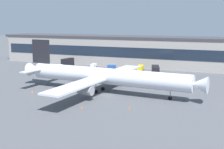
{
  "coord_description": "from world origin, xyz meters",
  "views": [
    {
      "loc": [
        35.23,
        -79.8,
        21.63
      ],
      "look_at": [
        -1.04,
        7.14,
        5.0
      ],
      "focal_mm": 48.94,
      "sensor_mm": 36.0,
      "label": 1
    }
  ],
  "objects_px": {
    "traffic_cone_0": "(66,93)",
    "traffic_cone_3": "(81,107)",
    "fuel_truck": "(155,70)",
    "baggage_tug": "(112,67)",
    "follow_me_car": "(94,65)",
    "traffic_cone_1": "(129,108)",
    "traffic_cone_2": "(32,91)",
    "airliner": "(104,76)",
    "crew_van": "(140,68)",
    "catering_truck": "(68,62)"
  },
  "relations": [
    {
      "from": "airliner",
      "to": "traffic_cone_0",
      "type": "bearing_deg",
      "value": -146.45
    },
    {
      "from": "airliner",
      "to": "traffic_cone_1",
      "type": "distance_m",
      "value": 19.51
    },
    {
      "from": "traffic_cone_1",
      "to": "traffic_cone_3",
      "type": "distance_m",
      "value": 11.99
    },
    {
      "from": "traffic_cone_3",
      "to": "traffic_cone_2",
      "type": "bearing_deg",
      "value": 157.14
    },
    {
      "from": "airliner",
      "to": "traffic_cone_3",
      "type": "relative_size",
      "value": 101.88
    },
    {
      "from": "crew_van",
      "to": "fuel_truck",
      "type": "bearing_deg",
      "value": -29.58
    },
    {
      "from": "follow_me_car",
      "to": "traffic_cone_2",
      "type": "bearing_deg",
      "value": -85.02
    },
    {
      "from": "traffic_cone_0",
      "to": "traffic_cone_1",
      "type": "bearing_deg",
      "value": -18.09
    },
    {
      "from": "traffic_cone_3",
      "to": "catering_truck",
      "type": "bearing_deg",
      "value": 123.49
    },
    {
      "from": "airliner",
      "to": "traffic_cone_1",
      "type": "bearing_deg",
      "value": -46.68
    },
    {
      "from": "follow_me_car",
      "to": "traffic_cone_1",
      "type": "xyz_separation_m",
      "value": [
        37.84,
        -57.29,
        -0.78
      ]
    },
    {
      "from": "follow_me_car",
      "to": "fuel_truck",
      "type": "relative_size",
      "value": 0.52
    },
    {
      "from": "crew_van",
      "to": "traffic_cone_3",
      "type": "distance_m",
      "value": 60.38
    },
    {
      "from": "catering_truck",
      "to": "traffic_cone_1",
      "type": "distance_m",
      "value": 73.92
    },
    {
      "from": "follow_me_car",
      "to": "traffic_cone_1",
      "type": "height_order",
      "value": "follow_me_car"
    },
    {
      "from": "baggage_tug",
      "to": "traffic_cone_3",
      "type": "height_order",
      "value": "baggage_tug"
    },
    {
      "from": "airliner",
      "to": "traffic_cone_1",
      "type": "relative_size",
      "value": 97.93
    },
    {
      "from": "follow_me_car",
      "to": "traffic_cone_3",
      "type": "height_order",
      "value": "follow_me_car"
    },
    {
      "from": "crew_van",
      "to": "traffic_cone_2",
      "type": "bearing_deg",
      "value": -109.98
    },
    {
      "from": "follow_me_car",
      "to": "catering_truck",
      "type": "bearing_deg",
      "value": -166.73
    },
    {
      "from": "catering_truck",
      "to": "traffic_cone_0",
      "type": "distance_m",
      "value": 54.47
    },
    {
      "from": "follow_me_car",
      "to": "crew_van",
      "type": "height_order",
      "value": "crew_van"
    },
    {
      "from": "airliner",
      "to": "baggage_tug",
      "type": "relative_size",
      "value": 16.57
    },
    {
      "from": "crew_van",
      "to": "traffic_cone_2",
      "type": "height_order",
      "value": "crew_van"
    },
    {
      "from": "baggage_tug",
      "to": "traffic_cone_0",
      "type": "bearing_deg",
      "value": -83.06
    },
    {
      "from": "crew_van",
      "to": "traffic_cone_2",
      "type": "xyz_separation_m",
      "value": [
        -18.54,
        -50.98,
        -1.12
      ]
    },
    {
      "from": "follow_me_car",
      "to": "crew_van",
      "type": "xyz_separation_m",
      "value": [
        23.07,
        -1.08,
        0.37
      ]
    },
    {
      "from": "traffic_cone_2",
      "to": "traffic_cone_3",
      "type": "distance_m",
      "value": 23.9
    },
    {
      "from": "catering_truck",
      "to": "traffic_cone_3",
      "type": "bearing_deg",
      "value": -56.51
    },
    {
      "from": "traffic_cone_1",
      "to": "crew_van",
      "type": "bearing_deg",
      "value": 104.72
    },
    {
      "from": "follow_me_car",
      "to": "traffic_cone_2",
      "type": "distance_m",
      "value": 52.27
    },
    {
      "from": "airliner",
      "to": "crew_van",
      "type": "xyz_separation_m",
      "value": [
        -1.79,
        42.45,
        -3.64
      ]
    },
    {
      "from": "traffic_cone_1",
      "to": "catering_truck",
      "type": "bearing_deg",
      "value": 132.56
    },
    {
      "from": "traffic_cone_0",
      "to": "traffic_cone_3",
      "type": "height_order",
      "value": "traffic_cone_0"
    },
    {
      "from": "fuel_truck",
      "to": "traffic_cone_0",
      "type": "xyz_separation_m",
      "value": [
        -15.71,
        -44.35,
        -1.52
      ]
    },
    {
      "from": "traffic_cone_2",
      "to": "traffic_cone_3",
      "type": "relative_size",
      "value": 1.14
    },
    {
      "from": "follow_me_car",
      "to": "traffic_cone_2",
      "type": "relative_size",
      "value": 6.86
    },
    {
      "from": "crew_van",
      "to": "fuel_truck",
      "type": "height_order",
      "value": "fuel_truck"
    },
    {
      "from": "traffic_cone_0",
      "to": "traffic_cone_3",
      "type": "relative_size",
      "value": 1.24
    },
    {
      "from": "traffic_cone_0",
      "to": "traffic_cone_3",
      "type": "xyz_separation_m",
      "value": [
        11.31,
        -11.44,
        -0.07
      ]
    },
    {
      "from": "traffic_cone_3",
      "to": "traffic_cone_0",
      "type": "bearing_deg",
      "value": 134.69
    },
    {
      "from": "airliner",
      "to": "baggage_tug",
      "type": "bearing_deg",
      "value": 109.91
    },
    {
      "from": "follow_me_car",
      "to": "catering_truck",
      "type": "relative_size",
      "value": 0.62
    },
    {
      "from": "follow_me_car",
      "to": "catering_truck",
      "type": "height_order",
      "value": "catering_truck"
    },
    {
      "from": "baggage_tug",
      "to": "traffic_cone_0",
      "type": "xyz_separation_m",
      "value": [
        6.04,
        -49.61,
        -0.72
      ]
    },
    {
      "from": "fuel_truck",
      "to": "baggage_tug",
      "type": "height_order",
      "value": "fuel_truck"
    },
    {
      "from": "baggage_tug",
      "to": "traffic_cone_2",
      "type": "distance_m",
      "value": 51.98
    },
    {
      "from": "follow_me_car",
      "to": "baggage_tug",
      "type": "height_order",
      "value": "same"
    },
    {
      "from": "traffic_cone_0",
      "to": "traffic_cone_1",
      "type": "relative_size",
      "value": 1.19
    },
    {
      "from": "crew_van",
      "to": "baggage_tug",
      "type": "relative_size",
      "value": 1.5
    }
  ]
}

